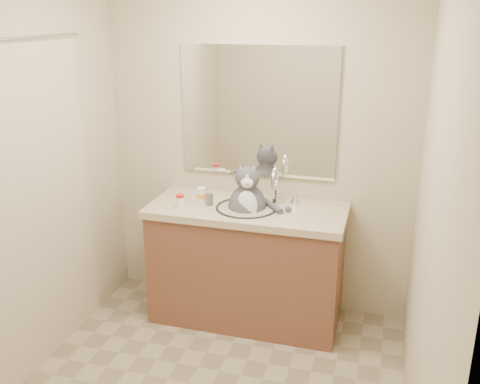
{
  "coord_description": "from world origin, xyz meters",
  "views": [
    {
      "loc": [
        0.89,
        -2.31,
        2.11
      ],
      "look_at": [
        0.04,
        0.65,
        1.06
      ],
      "focal_mm": 40.0,
      "sensor_mm": 36.0,
      "label": 1
    }
  ],
  "objects_px": {
    "cat": "(247,205)",
    "grey_canister": "(209,199)",
    "pill_bottle_redcap": "(180,201)",
    "pill_bottle_orange": "(202,195)"
  },
  "relations": [
    {
      "from": "pill_bottle_orange",
      "to": "grey_canister",
      "type": "xyz_separation_m",
      "value": [
        0.08,
        -0.06,
        -0.01
      ]
    },
    {
      "from": "cat",
      "to": "pill_bottle_orange",
      "type": "height_order",
      "value": "cat"
    },
    {
      "from": "pill_bottle_redcap",
      "to": "grey_canister",
      "type": "distance_m",
      "value": 0.2
    },
    {
      "from": "cat",
      "to": "grey_canister",
      "type": "xyz_separation_m",
      "value": [
        -0.26,
        -0.03,
        0.03
      ]
    },
    {
      "from": "pill_bottle_redcap",
      "to": "pill_bottle_orange",
      "type": "relative_size",
      "value": 0.94
    },
    {
      "from": "pill_bottle_orange",
      "to": "pill_bottle_redcap",
      "type": "bearing_deg",
      "value": -121.6
    },
    {
      "from": "cat",
      "to": "pill_bottle_orange",
      "type": "xyz_separation_m",
      "value": [
        -0.34,
        0.03,
        0.04
      ]
    },
    {
      "from": "pill_bottle_redcap",
      "to": "grey_canister",
      "type": "height_order",
      "value": "pill_bottle_redcap"
    },
    {
      "from": "pill_bottle_redcap",
      "to": "pill_bottle_orange",
      "type": "distance_m",
      "value": 0.18
    },
    {
      "from": "cat",
      "to": "grey_canister",
      "type": "height_order",
      "value": "cat"
    }
  ]
}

